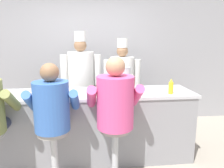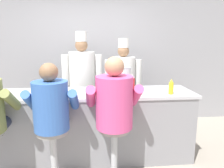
{
  "view_description": "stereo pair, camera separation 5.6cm",
  "coord_description": "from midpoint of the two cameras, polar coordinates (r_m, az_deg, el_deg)",
  "views": [
    {
      "loc": [
        0.02,
        -2.63,
        1.73
      ],
      "look_at": [
        0.36,
        0.32,
        1.11
      ],
      "focal_mm": 35.0,
      "sensor_mm": 36.0,
      "label": 1
    },
    {
      "loc": [
        0.08,
        -2.64,
        1.73
      ],
      "look_at": [
        0.36,
        0.32,
        1.11
      ],
      "focal_mm": 35.0,
      "sensor_mm": 36.0,
      "label": 2
    }
  ],
  "objects": [
    {
      "name": "wall_back",
      "position": [
        4.49,
        -6.01,
        6.81
      ],
      "size": [
        10.0,
        0.06,
        2.7
      ],
      "color": "#99999E",
      "rests_on": "ground_plane"
    },
    {
      "name": "diner_counter",
      "position": [
        3.24,
        -5.93,
        -10.71
      ],
      "size": [
        3.03,
        0.72,
        0.99
      ],
      "color": "gray",
      "rests_on": "ground_plane"
    },
    {
      "name": "ketchup_bottle_red",
      "position": [
        3.07,
        5.83,
        0.06
      ],
      "size": [
        0.07,
        0.07,
        0.26
      ],
      "color": "red",
      "rests_on": "diner_counter"
    },
    {
      "name": "mustard_bottle_yellow",
      "position": [
        3.07,
        15.69,
        -0.78
      ],
      "size": [
        0.06,
        0.06,
        0.21
      ],
      "color": "yellow",
      "rests_on": "diner_counter"
    },
    {
      "name": "hot_sauce_bottle_orange",
      "position": [
        3.0,
        0.46,
        -1.03
      ],
      "size": [
        0.03,
        0.03,
        0.15
      ],
      "color": "orange",
      "rests_on": "diner_counter"
    },
    {
      "name": "water_pitcher_clear",
      "position": [
        3.03,
        -2.22,
        -0.42
      ],
      "size": [
        0.15,
        0.13,
        0.2
      ],
      "color": "silver",
      "rests_on": "diner_counter"
    },
    {
      "name": "breakfast_plate",
      "position": [
        2.85,
        -4.76,
        -3.0
      ],
      "size": [
        0.27,
        0.27,
        0.05
      ],
      "color": "white",
      "rests_on": "diner_counter"
    },
    {
      "name": "cereal_bowl",
      "position": [
        3.01,
        -25.43,
        -3.13
      ],
      "size": [
        0.14,
        0.14,
        0.05
      ],
      "color": "white",
      "rests_on": "diner_counter"
    },
    {
      "name": "coffee_mug_white",
      "position": [
        2.87,
        -12.43,
        -2.43
      ],
      "size": [
        0.13,
        0.08,
        0.1
      ],
      "color": "white",
      "rests_on": "diner_counter"
    },
    {
      "name": "cup_stack_steel",
      "position": [
        3.19,
        4.55,
        1.41
      ],
      "size": [
        0.1,
        0.1,
        0.34
      ],
      "color": "#B7BABF",
      "rests_on": "diner_counter"
    },
    {
      "name": "napkin_dispenser_chrome",
      "position": [
        3.01,
        3.01,
        -1.24
      ],
      "size": [
        0.11,
        0.06,
        0.13
      ],
      "color": "silver",
      "rests_on": "diner_counter"
    },
    {
      "name": "diner_seated_blue",
      "position": [
        2.59,
        -14.9,
        -6.49
      ],
      "size": [
        0.6,
        0.59,
        1.48
      ],
      "color": "#B2B5BA",
      "rests_on": "ground_plane"
    },
    {
      "name": "diner_seated_pink",
      "position": [
        2.56,
        1.15,
        -5.6
      ],
      "size": [
        0.65,
        0.64,
        1.54
      ],
      "color": "#B2B5BA",
      "rests_on": "ground_plane"
    },
    {
      "name": "cook_in_whites_near",
      "position": [
        4.02,
        -7.37,
        1.5
      ],
      "size": [
        0.73,
        0.47,
        1.86
      ],
      "color": "#232328",
      "rests_on": "ground_plane"
    },
    {
      "name": "cook_in_whites_far",
      "position": [
        4.04,
        3.31,
        0.66
      ],
      "size": [
        0.68,
        0.44,
        1.74
      ],
      "color": "#232328",
      "rests_on": "ground_plane"
    }
  ]
}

